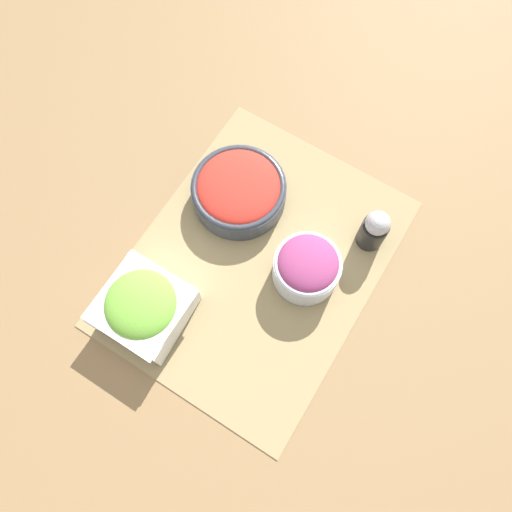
{
  "coord_description": "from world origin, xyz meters",
  "views": [
    {
      "loc": [
        0.24,
        0.15,
        0.84
      ],
      "look_at": [
        0.0,
        0.0,
        0.03
      ],
      "focal_mm": 35.0,
      "sensor_mm": 36.0,
      "label": 1
    }
  ],
  "objects": [
    {
      "name": "onion_bowl",
      "position": [
        -0.02,
        0.09,
        0.05
      ],
      "size": [
        0.11,
        0.11,
        0.08
      ],
      "color": "silver",
      "rests_on": "placemat"
    },
    {
      "name": "ground_plane",
      "position": [
        0.0,
        0.0,
        0.0
      ],
      "size": [
        3.0,
        3.0,
        0.0
      ],
      "primitive_type": "plane",
      "color": "olive"
    },
    {
      "name": "tomato_bowl",
      "position": [
        -0.09,
        -0.09,
        0.04
      ],
      "size": [
        0.17,
        0.17,
        0.06
      ],
      "color": "#333842",
      "rests_on": "placemat"
    },
    {
      "name": "lettuce_bowl",
      "position": [
        0.18,
        -0.11,
        0.05
      ],
      "size": [
        0.14,
        0.14,
        0.09
      ],
      "color": "white",
      "rests_on": "placemat"
    },
    {
      "name": "pepper_shaker",
      "position": [
        -0.14,
        0.15,
        0.05
      ],
      "size": [
        0.05,
        0.05,
        0.09
      ],
      "color": "black",
      "rests_on": "placemat"
    },
    {
      "name": "placemat",
      "position": [
        0.0,
        0.0,
        0.0
      ],
      "size": [
        0.52,
        0.4,
        0.0
      ],
      "color": "#937F56",
      "rests_on": "ground_plane"
    }
  ]
}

